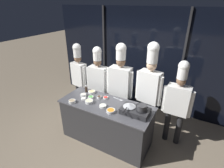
{
  "coord_description": "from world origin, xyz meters",
  "views": [
    {
      "loc": [
        1.58,
        -2.57,
        2.82
      ],
      "look_at": [
        0.0,
        0.25,
        1.26
      ],
      "focal_mm": 28.0,
      "sensor_mm": 36.0,
      "label": 1
    }
  ],
  "objects_px": {
    "stock_pot": "(142,107)",
    "prep_bowl_mushrooms": "(72,101)",
    "portable_stove": "(135,111)",
    "chef_apprentice": "(178,100)",
    "frying_pan": "(129,105)",
    "prep_bowl_ginger": "(92,92)",
    "prep_bowl_bell_pepper": "(106,98)",
    "prep_bowl_scallions": "(91,97)",
    "chef_sous": "(98,79)",
    "chef_head": "(79,74)",
    "prep_bowl_bean_sprouts": "(103,106)",
    "prep_bowl_soy_glaze": "(99,97)",
    "squeeze_bottle_soy": "(86,88)",
    "chef_line": "(120,82)",
    "prep_bowl_noodles": "(89,101)",
    "chef_pastry": "(150,85)",
    "prep_bowl_onion": "(83,95)",
    "prep_bowl_carrots": "(111,111)",
    "prep_bowl_rice": "(84,99)",
    "serving_spoon_slotted": "(120,100)"
  },
  "relations": [
    {
      "from": "stock_pot",
      "to": "prep_bowl_mushrooms",
      "type": "xyz_separation_m",
      "value": [
        -1.4,
        -0.27,
        -0.14
      ]
    },
    {
      "from": "portable_stove",
      "to": "chef_apprentice",
      "type": "relative_size",
      "value": 0.28
    },
    {
      "from": "prep_bowl_noodles",
      "to": "chef_line",
      "type": "xyz_separation_m",
      "value": [
        0.33,
        0.76,
        0.21
      ]
    },
    {
      "from": "prep_bowl_onion",
      "to": "chef_head",
      "type": "distance_m",
      "value": 0.92
    },
    {
      "from": "frying_pan",
      "to": "chef_pastry",
      "type": "bearing_deg",
      "value": 76.5
    },
    {
      "from": "frying_pan",
      "to": "prep_bowl_ginger",
      "type": "xyz_separation_m",
      "value": [
        -1.05,
        0.27,
        -0.11
      ]
    },
    {
      "from": "prep_bowl_rice",
      "to": "serving_spoon_slotted",
      "type": "relative_size",
      "value": 0.41
    },
    {
      "from": "prep_bowl_scallions",
      "to": "chef_line",
      "type": "distance_m",
      "value": 0.75
    },
    {
      "from": "prep_bowl_soy_glaze",
      "to": "prep_bowl_scallions",
      "type": "bearing_deg",
      "value": -150.5
    },
    {
      "from": "stock_pot",
      "to": "prep_bowl_carrots",
      "type": "relative_size",
      "value": 1.23
    },
    {
      "from": "frying_pan",
      "to": "chef_sous",
      "type": "bearing_deg",
      "value": 149.59
    },
    {
      "from": "prep_bowl_soy_glaze",
      "to": "prep_bowl_onion",
      "type": "bearing_deg",
      "value": -165.91
    },
    {
      "from": "prep_bowl_bell_pepper",
      "to": "prep_bowl_bean_sprouts",
      "type": "relative_size",
      "value": 0.78
    },
    {
      "from": "prep_bowl_onion",
      "to": "chef_head",
      "type": "bearing_deg",
      "value": 134.19
    },
    {
      "from": "prep_bowl_mushrooms",
      "to": "chef_head",
      "type": "xyz_separation_m",
      "value": [
        -0.59,
        0.97,
        0.15
      ]
    },
    {
      "from": "prep_bowl_bean_sprouts",
      "to": "squeeze_bottle_soy",
      "type": "bearing_deg",
      "value": 151.7
    },
    {
      "from": "frying_pan",
      "to": "prep_bowl_onion",
      "type": "distance_m",
      "value": 1.13
    },
    {
      "from": "prep_bowl_ginger",
      "to": "prep_bowl_soy_glaze",
      "type": "distance_m",
      "value": 0.31
    },
    {
      "from": "prep_bowl_noodles",
      "to": "chef_pastry",
      "type": "bearing_deg",
      "value": 37.26
    },
    {
      "from": "portable_stove",
      "to": "squeeze_bottle_soy",
      "type": "height_order",
      "value": "squeeze_bottle_soy"
    },
    {
      "from": "prep_bowl_mushrooms",
      "to": "prep_bowl_rice",
      "type": "distance_m",
      "value": 0.25
    },
    {
      "from": "portable_stove",
      "to": "squeeze_bottle_soy",
      "type": "xyz_separation_m",
      "value": [
        -1.31,
        0.25,
        0.03
      ]
    },
    {
      "from": "prep_bowl_scallions",
      "to": "chef_sous",
      "type": "bearing_deg",
      "value": 108.86
    },
    {
      "from": "chef_head",
      "to": "chef_apprentice",
      "type": "relative_size",
      "value": 1.02
    },
    {
      "from": "prep_bowl_mushrooms",
      "to": "chef_line",
      "type": "bearing_deg",
      "value": 55.01
    },
    {
      "from": "prep_bowl_bell_pepper",
      "to": "prep_bowl_scallions",
      "type": "distance_m",
      "value": 0.32
    },
    {
      "from": "prep_bowl_mushrooms",
      "to": "prep_bowl_scallions",
      "type": "distance_m",
      "value": 0.4
    },
    {
      "from": "prep_bowl_scallions",
      "to": "prep_bowl_carrots",
      "type": "xyz_separation_m",
      "value": [
        0.63,
        -0.24,
        0.0
      ]
    },
    {
      "from": "frying_pan",
      "to": "chef_sous",
      "type": "relative_size",
      "value": 0.22
    },
    {
      "from": "prep_bowl_soy_glaze",
      "to": "prep_bowl_scallions",
      "type": "distance_m",
      "value": 0.18
    },
    {
      "from": "prep_bowl_carrots",
      "to": "chef_pastry",
      "type": "relative_size",
      "value": 0.08
    },
    {
      "from": "prep_bowl_mushrooms",
      "to": "chef_apprentice",
      "type": "distance_m",
      "value": 2.12
    },
    {
      "from": "stock_pot",
      "to": "chef_pastry",
      "type": "relative_size",
      "value": 0.1
    },
    {
      "from": "prep_bowl_onion",
      "to": "chef_line",
      "type": "height_order",
      "value": "chef_line"
    },
    {
      "from": "portable_stove",
      "to": "chef_apprentice",
      "type": "bearing_deg",
      "value": 46.52
    },
    {
      "from": "prep_bowl_bell_pepper",
      "to": "prep_bowl_scallions",
      "type": "height_order",
      "value": "prep_bowl_scallions"
    },
    {
      "from": "prep_bowl_bell_pepper",
      "to": "chef_apprentice",
      "type": "bearing_deg",
      "value": 18.28
    },
    {
      "from": "chef_head",
      "to": "chef_apprentice",
      "type": "height_order",
      "value": "chef_head"
    },
    {
      "from": "prep_bowl_ginger",
      "to": "prep_bowl_scallions",
      "type": "bearing_deg",
      "value": -59.83
    },
    {
      "from": "prep_bowl_rice",
      "to": "chef_sous",
      "type": "bearing_deg",
      "value": 97.97
    },
    {
      "from": "prep_bowl_mushrooms",
      "to": "prep_bowl_rice",
      "type": "xyz_separation_m",
      "value": [
        0.13,
        0.21,
        -0.01
      ]
    },
    {
      "from": "squeeze_bottle_soy",
      "to": "prep_bowl_bell_pepper",
      "type": "bearing_deg",
      "value": -5.4
    },
    {
      "from": "prep_bowl_rice",
      "to": "chef_sous",
      "type": "xyz_separation_m",
      "value": [
        -0.1,
        0.72,
        0.14
      ]
    },
    {
      "from": "squeeze_bottle_soy",
      "to": "prep_bowl_soy_glaze",
      "type": "height_order",
      "value": "squeeze_bottle_soy"
    },
    {
      "from": "prep_bowl_bell_pepper",
      "to": "prep_bowl_noodles",
      "type": "distance_m",
      "value": 0.37
    },
    {
      "from": "prep_bowl_carrots",
      "to": "prep_bowl_bell_pepper",
      "type": "bearing_deg",
      "value": 131.99
    },
    {
      "from": "prep_bowl_mushrooms",
      "to": "prep_bowl_scallions",
      "type": "bearing_deg",
      "value": 53.47
    },
    {
      "from": "frying_pan",
      "to": "prep_bowl_bean_sprouts",
      "type": "xyz_separation_m",
      "value": [
        -0.51,
        -0.11,
        -0.11
      ]
    },
    {
      "from": "portable_stove",
      "to": "prep_bowl_bell_pepper",
      "type": "distance_m",
      "value": 0.79
    },
    {
      "from": "prep_bowl_ginger",
      "to": "chef_sous",
      "type": "relative_size",
      "value": 0.09
    }
  ]
}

